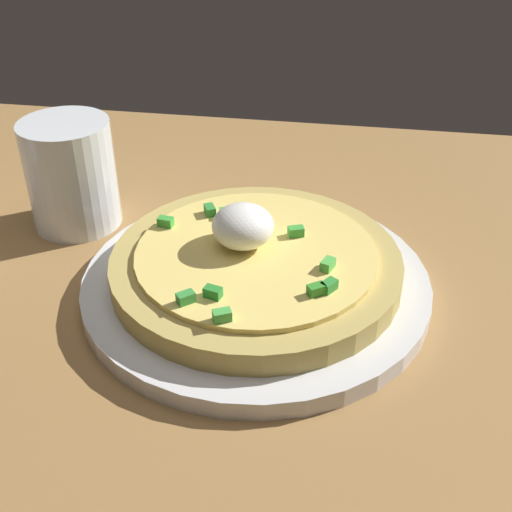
{
  "coord_description": "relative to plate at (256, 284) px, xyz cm",
  "views": [
    {
      "loc": [
        -1.83,
        36.31,
        35.46
      ],
      "look_at": [
        5.29,
        -7.42,
        5.61
      ],
      "focal_mm": 46.17,
      "sensor_mm": 36.0,
      "label": 1
    }
  ],
  "objects": [
    {
      "name": "dining_table",
      "position": [
        -5.29,
        7.42,
        -1.8
      ],
      "size": [
        108.57,
        88.69,
        2.03
      ],
      "primitive_type": "cube",
      "color": "olive",
      "rests_on": "ground"
    },
    {
      "name": "plate",
      "position": [
        0.0,
        0.0,
        0.0
      ],
      "size": [
        28.74,
        28.74,
        1.57
      ],
      "primitive_type": "cylinder",
      "color": "silver",
      "rests_on": "dining_table"
    },
    {
      "name": "pizza",
      "position": [
        0.08,
        -0.04,
        2.17
      ],
      "size": [
        23.8,
        23.8,
        5.96
      ],
      "color": "tan",
      "rests_on": "plate"
    },
    {
      "name": "cup_near",
      "position": [
        19.04,
        -8.44,
        3.77
      ],
      "size": [
        8.36,
        8.36,
        10.37
      ],
      "color": "silver",
      "rests_on": "dining_table"
    }
  ]
}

